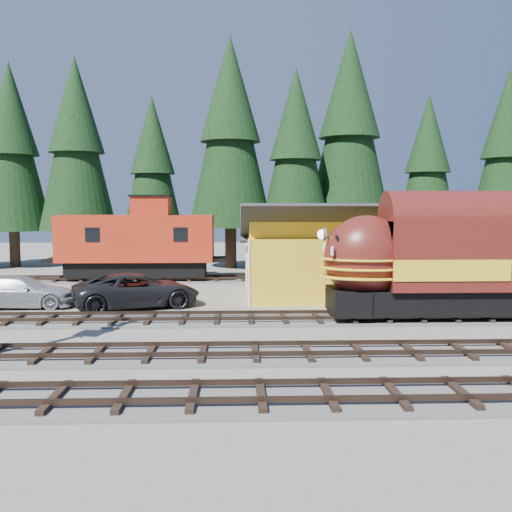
{
  "coord_description": "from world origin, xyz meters",
  "views": [
    {
      "loc": [
        -6.65,
        -21.23,
        5.13
      ],
      "look_at": [
        -5.76,
        4.0,
        2.92
      ],
      "focal_mm": 40.0,
      "sensor_mm": 36.0,
      "label": 1
    }
  ],
  "objects_px": {
    "pickup_truck_a": "(137,290)",
    "pickup_truck_b": "(20,292)",
    "depot": "(354,245)",
    "locomotive": "(491,263)",
    "caboose": "(138,242)"
  },
  "relations": [
    {
      "from": "caboose",
      "to": "pickup_truck_a",
      "type": "bearing_deg",
      "value": -80.65
    },
    {
      "from": "pickup_truck_b",
      "to": "pickup_truck_a",
      "type": "bearing_deg",
      "value": -95.18
    },
    {
      "from": "depot",
      "to": "pickup_truck_a",
      "type": "bearing_deg",
      "value": -165.73
    },
    {
      "from": "pickup_truck_a",
      "to": "pickup_truck_b",
      "type": "height_order",
      "value": "pickup_truck_a"
    },
    {
      "from": "locomotive",
      "to": "caboose",
      "type": "distance_m",
      "value": 23.03
    },
    {
      "from": "caboose",
      "to": "pickup_truck_a",
      "type": "height_order",
      "value": "caboose"
    },
    {
      "from": "caboose",
      "to": "depot",
      "type": "bearing_deg",
      "value": -29.24
    },
    {
      "from": "depot",
      "to": "locomotive",
      "type": "distance_m",
      "value": 8.15
    },
    {
      "from": "caboose",
      "to": "pickup_truck_b",
      "type": "xyz_separation_m",
      "value": [
        -4.18,
        -10.26,
        -1.89
      ]
    },
    {
      "from": "pickup_truck_a",
      "to": "pickup_truck_b",
      "type": "bearing_deg",
      "value": 67.54
    },
    {
      "from": "depot",
      "to": "locomotive",
      "type": "xyz_separation_m",
      "value": [
        4.89,
        -6.5,
        -0.39
      ]
    },
    {
      "from": "pickup_truck_a",
      "to": "depot",
      "type": "bearing_deg",
      "value": -96.2
    },
    {
      "from": "depot",
      "to": "pickup_truck_a",
      "type": "xyz_separation_m",
      "value": [
        -11.67,
        -2.97,
        -2.09
      ]
    },
    {
      "from": "pickup_truck_b",
      "to": "locomotive",
      "type": "bearing_deg",
      "value": -102.62
    },
    {
      "from": "locomotive",
      "to": "caboose",
      "type": "height_order",
      "value": "caboose"
    }
  ]
}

